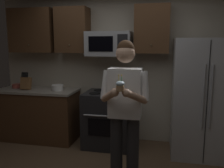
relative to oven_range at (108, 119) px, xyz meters
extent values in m
cube|color=#B7AD99|center=(0.15, 0.39, 0.84)|extent=(4.40, 0.10, 2.60)
cube|color=black|center=(0.00, 0.00, 0.00)|extent=(0.76, 0.66, 0.92)
cube|color=black|center=(0.00, -0.33, -0.04)|extent=(0.48, 0.01, 0.28)
cylinder|color=#99999E|center=(0.00, -0.36, 0.16)|extent=(0.60, 0.03, 0.03)
cylinder|color=black|center=(-0.18, -0.14, 0.46)|extent=(0.18, 0.18, 0.01)
cylinder|color=black|center=(0.18, -0.14, 0.46)|extent=(0.18, 0.18, 0.01)
cylinder|color=black|center=(-0.18, 0.14, 0.46)|extent=(0.18, 0.18, 0.01)
cylinder|color=black|center=(0.18, 0.14, 0.46)|extent=(0.18, 0.18, 0.01)
cube|color=#9EA0A5|center=(0.00, 0.12, 1.26)|extent=(0.74, 0.40, 0.40)
cube|color=black|center=(-0.09, -0.08, 1.26)|extent=(0.40, 0.01, 0.24)
cube|color=black|center=(0.26, -0.08, 1.26)|extent=(0.16, 0.01, 0.30)
cube|color=#B7BABF|center=(1.50, -0.04, 0.44)|extent=(0.90, 0.72, 1.80)
cylinder|color=gray|center=(1.45, -0.41, 0.54)|extent=(0.02, 0.02, 0.90)
cylinder|color=gray|center=(1.55, -0.41, 0.54)|extent=(0.02, 0.02, 0.90)
cube|color=black|center=(1.50, -0.40, 0.44)|extent=(0.01, 0.01, 1.74)
cube|color=#4C301C|center=(-1.40, 0.17, 1.49)|extent=(0.80, 0.34, 0.76)
sphere|color=brown|center=(-1.40, -0.01, 1.24)|extent=(0.03, 0.03, 0.03)
cube|color=#4C301C|center=(-0.65, 0.17, 1.49)|extent=(0.55, 0.34, 0.76)
sphere|color=brown|center=(-0.65, -0.01, 1.24)|extent=(0.03, 0.03, 0.03)
cube|color=#4C301C|center=(0.70, 0.17, 1.49)|extent=(0.55, 0.34, 0.76)
sphere|color=brown|center=(0.70, -0.01, 1.24)|extent=(0.03, 0.03, 0.03)
cube|color=#4C301C|center=(-1.30, 0.02, -0.02)|extent=(1.40, 0.62, 0.88)
cube|color=gray|center=(-1.30, 0.02, 0.44)|extent=(1.44, 0.66, 0.04)
cube|color=brown|center=(-1.48, -0.03, 0.57)|extent=(0.16, 0.15, 0.24)
cylinder|color=black|center=(-1.53, -0.05, 0.72)|extent=(0.02, 0.04, 0.09)
cylinder|color=black|center=(-1.51, -0.05, 0.72)|extent=(0.02, 0.04, 0.09)
cylinder|color=black|center=(-1.49, -0.05, 0.72)|extent=(0.02, 0.04, 0.09)
cylinder|color=black|center=(-1.47, -0.05, 0.72)|extent=(0.02, 0.04, 0.09)
cylinder|color=black|center=(-1.45, -0.05, 0.72)|extent=(0.02, 0.04, 0.09)
cylinder|color=black|center=(-1.42, -0.05, 0.72)|extent=(0.02, 0.04, 0.09)
cylinder|color=white|center=(-0.90, 0.02, 0.50)|extent=(0.20, 0.20, 0.09)
torus|color=white|center=(-0.90, 0.02, 0.55)|extent=(0.21, 0.21, 0.01)
cylinder|color=#B24C3F|center=(-1.74, 0.07, 0.49)|extent=(0.15, 0.15, 0.07)
torus|color=#B24C3F|center=(-1.74, 0.07, 0.53)|extent=(0.16, 0.16, 0.01)
cylinder|color=#262628|center=(0.36, -1.09, -0.03)|extent=(0.15, 0.15, 0.86)
cylinder|color=#262628|center=(0.56, -1.09, -0.03)|extent=(0.15, 0.15, 0.86)
cube|color=white|center=(0.46, -1.09, 0.69)|extent=(0.38, 0.22, 0.58)
sphere|color=tan|center=(0.46, -1.09, 1.15)|extent=(0.22, 0.22, 0.22)
sphere|color=#382314|center=(0.46, -1.08, 1.20)|extent=(0.20, 0.20, 0.20)
cylinder|color=white|center=(0.24, -1.12, 0.78)|extent=(0.15, 0.18, 0.35)
cylinder|color=tan|center=(0.31, -1.28, 0.69)|extent=(0.26, 0.33, 0.21)
sphere|color=tan|center=(0.40, -1.41, 0.76)|extent=(0.09, 0.09, 0.09)
cylinder|color=white|center=(0.69, -1.12, 0.78)|extent=(0.15, 0.18, 0.35)
cylinder|color=tan|center=(0.61, -1.28, 0.69)|extent=(0.26, 0.33, 0.21)
sphere|color=tan|center=(0.52, -1.41, 0.76)|extent=(0.09, 0.09, 0.09)
cylinder|color=#A87F56|center=(0.46, -1.43, 0.80)|extent=(0.08, 0.08, 0.06)
ellipsoid|color=silver|center=(0.46, -1.43, 0.85)|extent=(0.09, 0.09, 0.06)
cylinder|color=#4CBF66|center=(0.48, -1.43, 0.90)|extent=(0.01, 0.01, 0.06)
ellipsoid|color=#FFD159|center=(0.48, -1.43, 0.94)|extent=(0.01, 0.01, 0.02)
cylinder|color=#F2D84C|center=(0.45, -1.43, 0.90)|extent=(0.01, 0.01, 0.06)
ellipsoid|color=#FFD159|center=(0.45, -1.43, 0.94)|extent=(0.01, 0.01, 0.02)
camera|label=1|loc=(0.88, -3.81, 1.25)|focal=38.33mm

